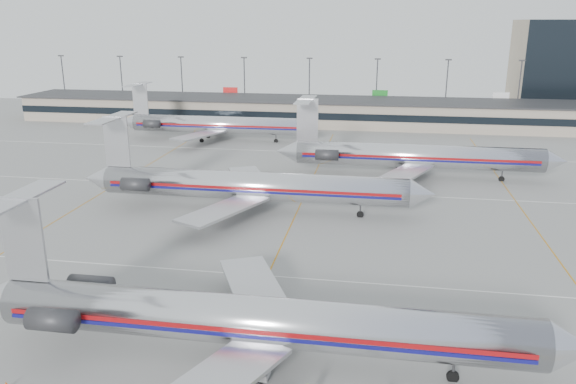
# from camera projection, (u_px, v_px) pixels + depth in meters

# --- Properties ---
(ground) EXTENTS (260.00, 260.00, 0.00)m
(ground) POSITION_uv_depth(u_px,v_px,m) (244.00, 327.00, 46.85)
(ground) COLOR gray
(ground) RESTS_ON ground
(apron_markings) EXTENTS (160.00, 0.15, 0.02)m
(apron_markings) POSITION_uv_depth(u_px,v_px,m) (267.00, 276.00, 56.28)
(apron_markings) COLOR silver
(apron_markings) RESTS_ON ground
(terminal) EXTENTS (162.00, 17.00, 6.25)m
(terminal) POSITION_uv_depth(u_px,v_px,m) (338.00, 112.00, 138.40)
(terminal) COLOR gray
(terminal) RESTS_ON ground
(light_mast_row) EXTENTS (163.60, 0.40, 15.28)m
(light_mast_row) POSITION_uv_depth(u_px,v_px,m) (343.00, 84.00, 150.06)
(light_mast_row) COLOR #38383D
(light_mast_row) RESTS_ON ground
(distant_building) EXTENTS (30.00, 20.00, 25.00)m
(distant_building) POSITION_uv_depth(u_px,v_px,m) (573.00, 67.00, 154.31)
(distant_building) COLOR tan
(distant_building) RESTS_ON ground
(jet_foreground) EXTENTS (46.29, 27.26, 12.12)m
(jet_foreground) POSITION_uv_depth(u_px,v_px,m) (248.00, 319.00, 41.13)
(jet_foreground) COLOR silver
(jet_foreground) RESTS_ON ground
(jet_second_row) EXTENTS (47.62, 28.04, 12.46)m
(jet_second_row) POSITION_uv_depth(u_px,v_px,m) (246.00, 185.00, 74.55)
(jet_second_row) COLOR silver
(jet_second_row) RESTS_ON ground
(jet_third_row) EXTENTS (46.12, 28.37, 12.61)m
(jet_third_row) POSITION_uv_depth(u_px,v_px,m) (411.00, 156.00, 90.89)
(jet_third_row) COLOR silver
(jet_third_row) RESTS_ON ground
(jet_back_row) EXTENTS (43.62, 26.83, 11.93)m
(jet_back_row) POSITION_uv_depth(u_px,v_px,m) (213.00, 124.00, 119.64)
(jet_back_row) COLOR silver
(jet_back_row) RESTS_ON ground
(belt_loader) EXTENTS (4.19, 1.46, 2.20)m
(belt_loader) POSITION_uv_depth(u_px,v_px,m) (246.00, 370.00, 40.09)
(belt_loader) COLOR #A0A0A0
(belt_loader) RESTS_ON ground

